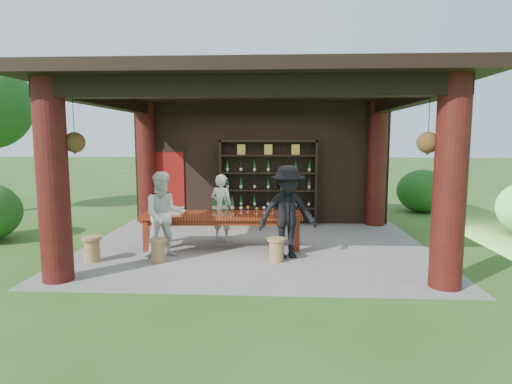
{
  "coord_description": "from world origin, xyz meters",
  "views": [
    {
      "loc": [
        0.5,
        -9.1,
        2.34
      ],
      "look_at": [
        0.0,
        0.4,
        1.15
      ],
      "focal_mm": 30.0,
      "sensor_mm": 36.0,
      "label": 1
    }
  ],
  "objects_px": {
    "stool_near_right": "(276,249)",
    "guest_woman": "(164,215)",
    "napkin_basket": "(175,211)",
    "guest_man": "(288,212)",
    "stool_near_left": "(158,250)",
    "stool_far_left": "(92,248)",
    "tasting_table": "(223,219)",
    "host": "(222,207)",
    "wine_shelf": "(268,182)"
  },
  "relations": [
    {
      "from": "stool_near_right",
      "to": "host",
      "type": "relative_size",
      "value": 0.3
    },
    {
      "from": "guest_woman",
      "to": "napkin_basket",
      "type": "height_order",
      "value": "guest_woman"
    },
    {
      "from": "wine_shelf",
      "to": "guest_man",
      "type": "height_order",
      "value": "wine_shelf"
    },
    {
      "from": "wine_shelf",
      "to": "host",
      "type": "distance_m",
      "value": 2.2
    },
    {
      "from": "wine_shelf",
      "to": "guest_man",
      "type": "distance_m",
      "value": 3.32
    },
    {
      "from": "stool_near_left",
      "to": "tasting_table",
      "type": "bearing_deg",
      "value": 46.44
    },
    {
      "from": "stool_near_left",
      "to": "guest_man",
      "type": "height_order",
      "value": "guest_man"
    },
    {
      "from": "stool_far_left",
      "to": "stool_near_right",
      "type": "bearing_deg",
      "value": 3.08
    },
    {
      "from": "host",
      "to": "guest_woman",
      "type": "bearing_deg",
      "value": 80.87
    },
    {
      "from": "napkin_basket",
      "to": "wine_shelf",
      "type": "bearing_deg",
      "value": 55.01
    },
    {
      "from": "wine_shelf",
      "to": "napkin_basket",
      "type": "distance_m",
      "value": 3.34
    },
    {
      "from": "stool_near_left",
      "to": "guest_woman",
      "type": "relative_size",
      "value": 0.26
    },
    {
      "from": "guest_man",
      "to": "wine_shelf",
      "type": "bearing_deg",
      "value": 81.08
    },
    {
      "from": "guest_man",
      "to": "napkin_basket",
      "type": "distance_m",
      "value": 2.44
    },
    {
      "from": "guest_woman",
      "to": "stool_far_left",
      "type": "bearing_deg",
      "value": 176.39
    },
    {
      "from": "tasting_table",
      "to": "stool_near_right",
      "type": "relative_size",
      "value": 7.48
    },
    {
      "from": "stool_near_right",
      "to": "guest_man",
      "type": "distance_m",
      "value": 0.76
    },
    {
      "from": "stool_near_right",
      "to": "stool_far_left",
      "type": "bearing_deg",
      "value": -176.92
    },
    {
      "from": "tasting_table",
      "to": "guest_man",
      "type": "distance_m",
      "value": 1.58
    },
    {
      "from": "stool_near_right",
      "to": "host",
      "type": "xyz_separation_m",
      "value": [
        -1.27,
        1.65,
        0.53
      ]
    },
    {
      "from": "tasting_table",
      "to": "guest_man",
      "type": "relative_size",
      "value": 1.87
    },
    {
      "from": "tasting_table",
      "to": "host",
      "type": "height_order",
      "value": "host"
    },
    {
      "from": "stool_near_left",
      "to": "guest_woman",
      "type": "height_order",
      "value": "guest_woman"
    },
    {
      "from": "stool_near_left",
      "to": "napkin_basket",
      "type": "distance_m",
      "value": 1.15
    },
    {
      "from": "guest_woman",
      "to": "stool_near_right",
      "type": "bearing_deg",
      "value": -25.91
    },
    {
      "from": "stool_near_right",
      "to": "stool_far_left",
      "type": "distance_m",
      "value": 3.53
    },
    {
      "from": "stool_far_left",
      "to": "host",
      "type": "relative_size",
      "value": 0.32
    },
    {
      "from": "tasting_table",
      "to": "host",
      "type": "distance_m",
      "value": 0.68
    },
    {
      "from": "napkin_basket",
      "to": "guest_man",
      "type": "bearing_deg",
      "value": -13.18
    },
    {
      "from": "stool_near_right",
      "to": "guest_woman",
      "type": "xyz_separation_m",
      "value": [
        -2.21,
        0.21,
        0.61
      ]
    },
    {
      "from": "wine_shelf",
      "to": "stool_near_right",
      "type": "xyz_separation_m",
      "value": [
        0.25,
        -3.57,
        -0.92
      ]
    },
    {
      "from": "stool_near_left",
      "to": "guest_man",
      "type": "xyz_separation_m",
      "value": [
        2.47,
        0.44,
        0.68
      ]
    },
    {
      "from": "guest_woman",
      "to": "stool_near_left",
      "type": "bearing_deg",
      "value": -116.52
    },
    {
      "from": "stool_near_right",
      "to": "host",
      "type": "bearing_deg",
      "value": 127.49
    },
    {
      "from": "guest_woman",
      "to": "napkin_basket",
      "type": "distance_m",
      "value": 0.63
    },
    {
      "from": "stool_near_left",
      "to": "stool_far_left",
      "type": "xyz_separation_m",
      "value": [
        -1.28,
        -0.04,
        0.02
      ]
    },
    {
      "from": "host",
      "to": "napkin_basket",
      "type": "bearing_deg",
      "value": 66.55
    },
    {
      "from": "guest_woman",
      "to": "host",
      "type": "bearing_deg",
      "value": 36.14
    },
    {
      "from": "tasting_table",
      "to": "guest_woman",
      "type": "bearing_deg",
      "value": -143.27
    },
    {
      "from": "stool_near_left",
      "to": "stool_far_left",
      "type": "bearing_deg",
      "value": -178.27
    },
    {
      "from": "guest_man",
      "to": "napkin_basket",
      "type": "xyz_separation_m",
      "value": [
        -2.37,
        0.56,
        -0.09
      ]
    },
    {
      "from": "stool_far_left",
      "to": "host",
      "type": "xyz_separation_m",
      "value": [
        2.26,
        1.84,
        0.51
      ]
    },
    {
      "from": "guest_woman",
      "to": "guest_man",
      "type": "relative_size",
      "value": 0.93
    },
    {
      "from": "napkin_basket",
      "to": "guest_woman",
      "type": "bearing_deg",
      "value": -95.38
    },
    {
      "from": "stool_near_right",
      "to": "stool_far_left",
      "type": "height_order",
      "value": "stool_far_left"
    },
    {
      "from": "wine_shelf",
      "to": "guest_woman",
      "type": "height_order",
      "value": "wine_shelf"
    },
    {
      "from": "host",
      "to": "guest_woman",
      "type": "distance_m",
      "value": 1.73
    },
    {
      "from": "wine_shelf",
      "to": "stool_near_right",
      "type": "height_order",
      "value": "wine_shelf"
    },
    {
      "from": "wine_shelf",
      "to": "stool_near_left",
      "type": "xyz_separation_m",
      "value": [
        -2.01,
        -3.72,
        -0.92
      ]
    },
    {
      "from": "stool_near_left",
      "to": "stool_far_left",
      "type": "relative_size",
      "value": 0.91
    }
  ]
}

